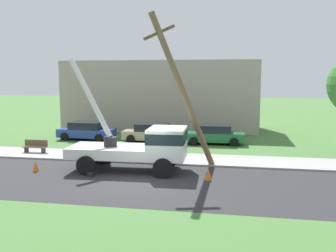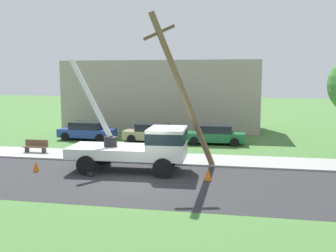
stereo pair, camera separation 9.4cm
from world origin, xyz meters
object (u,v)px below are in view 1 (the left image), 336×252
traffic_cone_behind (36,166)px  parked_sedan_blue (87,131)px  traffic_cone_ahead (208,174)px  leaning_utility_pole (183,91)px  parked_sedan_green (214,134)px  parked_sedan_tan (152,133)px  utility_truck (143,145)px  park_bench (35,147)px

traffic_cone_behind → parked_sedan_blue: 10.10m
traffic_cone_ahead → parked_sedan_blue: parked_sedan_blue is taller
leaning_utility_pole → parked_sedan_green: size_ratio=1.87×
parked_sedan_blue → parked_sedan_tan: size_ratio=1.02×
utility_truck → leaning_utility_pole: (1.98, 0.80, 2.85)m
park_bench → utility_truck: bearing=-21.2°
parked_sedan_tan → park_bench: parked_sedan_tan is taller
leaning_utility_pole → parked_sedan_green: 8.84m
parked_sedan_tan → parked_sedan_green: bearing=-0.0°
traffic_cone_ahead → parked_sedan_tan: bearing=116.9°
traffic_cone_behind → park_bench: size_ratio=0.35×
parked_sedan_blue → parked_sedan_green: bearing=-0.4°
traffic_cone_behind → parked_sedan_blue: (-1.26, 10.01, 0.43)m
parked_sedan_blue → park_bench: size_ratio=2.81×
parked_sedan_blue → parked_sedan_green: size_ratio=1.01×
utility_truck → traffic_cone_ahead: bearing=-17.5°
parked_sedan_green → park_bench: size_ratio=2.79×
leaning_utility_pole → parked_sedan_green: leaning_utility_pole is taller
utility_truck → parked_sedan_green: utility_truck is taller
traffic_cone_behind → parked_sedan_green: bearing=48.4°
parked_sedan_green → park_bench: 12.60m
traffic_cone_behind → parked_sedan_blue: size_ratio=0.12×
utility_truck → traffic_cone_behind: size_ratio=12.23×
parked_sedan_green → traffic_cone_behind: bearing=-131.6°
parked_sedan_blue → traffic_cone_behind: bearing=-82.8°
parked_sedan_green → park_bench: parked_sedan_green is taller
parked_sedan_tan → parked_sedan_green: size_ratio=0.99×
utility_truck → parked_sedan_green: bearing=69.9°
utility_truck → parked_sedan_blue: bearing=127.7°
parked_sedan_tan → park_bench: bearing=-138.8°
utility_truck → parked_sedan_green: 9.40m
utility_truck → leaning_utility_pole: 3.56m
utility_truck → leaning_utility_pole: size_ratio=0.82×
traffic_cone_behind → parked_sedan_blue: bearing=97.2°
parked_sedan_blue → leaning_utility_pole: bearing=-42.4°
parked_sedan_tan → leaning_utility_pole: bearing=-66.6°
traffic_cone_ahead → park_bench: (-11.55, 4.23, 0.18)m
parked_sedan_tan → park_bench: 8.67m
leaning_utility_pole → parked_sedan_blue: leaning_utility_pole is taller
park_bench → parked_sedan_blue: bearing=78.6°
traffic_cone_ahead → parked_sedan_green: size_ratio=0.13×
park_bench → traffic_cone_behind: bearing=-60.3°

